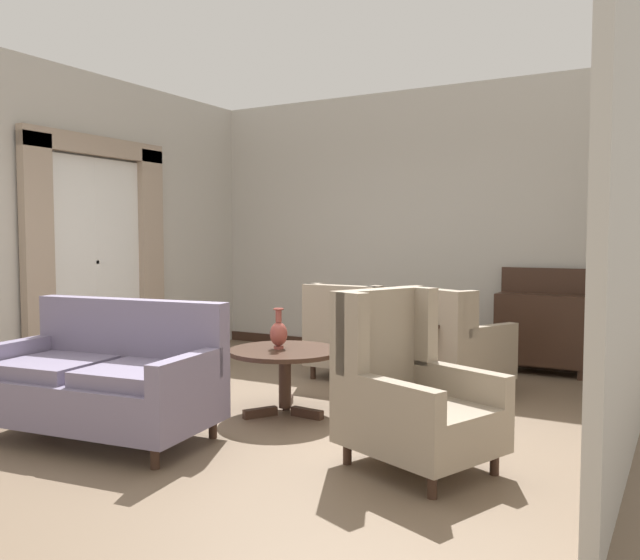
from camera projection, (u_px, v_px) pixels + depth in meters
ground at (250, 420)px, 5.09m from camera, size 9.06×9.06×0.00m
wall_back at (408, 224)px, 7.79m from camera, size 5.41×0.08×3.16m
wall_left at (105, 223)px, 7.12m from camera, size 0.08×4.53×3.16m
wall_right at (639, 215)px, 4.53m from camera, size 0.08×4.53×3.16m
baseboard_back at (405, 351)px, 7.84m from camera, size 5.25×0.03×0.12m
window_with_curtains at (98, 247)px, 6.92m from camera, size 0.12×1.83×2.48m
coffee_table at (285, 360)px, 5.27m from camera, size 0.90×0.90×0.52m
porcelain_vase at (279, 333)px, 5.27m from camera, size 0.14×0.14×0.33m
settee at (104, 381)px, 4.63m from camera, size 1.72×1.03×0.97m
armchair_near_window at (450, 347)px, 5.96m from camera, size 1.04×1.04×0.97m
armchair_beside_settee at (351, 337)px, 6.62m from camera, size 0.79×0.82×0.96m
armchair_foreground_right at (408, 394)px, 4.06m from camera, size 1.06×0.98×1.09m
side_table at (414, 352)px, 5.82m from camera, size 0.54×0.54×0.67m
sideboard at (542, 328)px, 6.81m from camera, size 0.92×0.35×1.10m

